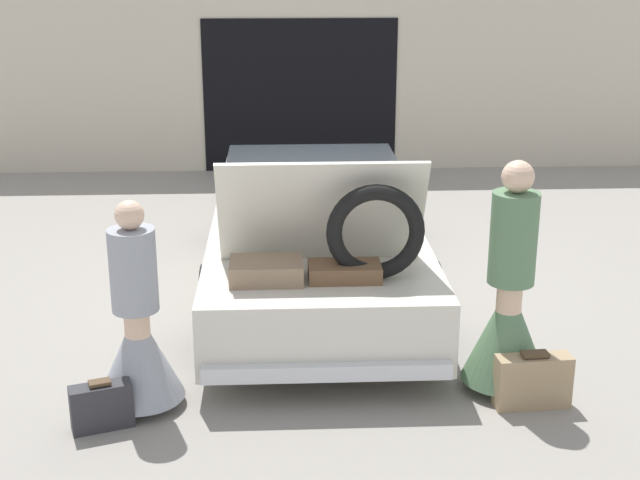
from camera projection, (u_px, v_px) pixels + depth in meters
name	position (u px, v px, depth m)	size (l,w,h in m)	color
ground_plane	(314.00, 286.00, 8.74)	(40.00, 40.00, 0.00)	gray
garage_wall_back	(300.00, 75.00, 12.89)	(12.00, 0.14, 2.80)	beige
car	(314.00, 232.00, 8.56)	(1.93, 4.85, 1.66)	silver
person_left	(138.00, 336.00, 6.30)	(0.63, 0.63, 1.54)	beige
person_right	(508.00, 311.00, 6.52)	(0.65, 0.65, 1.76)	beige
suitcase_beside_left_person	(102.00, 406.00, 6.11)	(0.45, 0.28, 0.36)	#2D2D33
suitcase_beside_right_person	(533.00, 381.00, 6.40)	(0.56, 0.21, 0.42)	#9E8460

